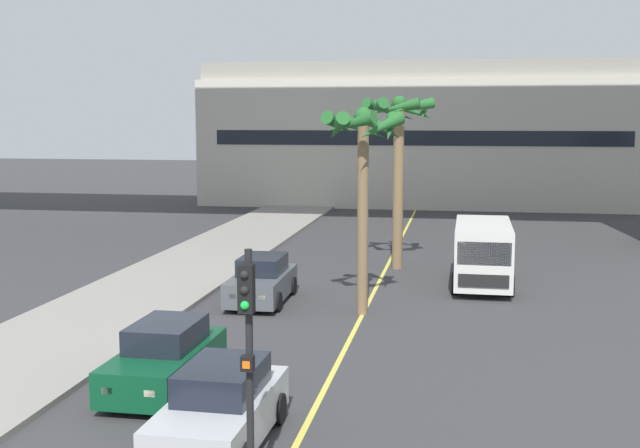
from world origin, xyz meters
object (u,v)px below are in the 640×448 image
Objects in this scene: palm_tree_near_median at (363,148)px; car_queue_front at (165,358)px; delivery_van at (483,252)px; car_queue_second at (262,281)px; car_queue_third at (221,409)px; traffic_light_median_near at (248,343)px; palm_tree_mid_median at (398,133)px.

car_queue_front is at bearing -114.51° from palm_tree_near_median.
delivery_van is 7.45m from palm_tree_near_median.
palm_tree_near_median is (3.60, 7.89, 4.56)m from car_queue_front.
car_queue_third is at bearing -79.60° from car_queue_second.
car_queue_second is 0.98× the size of traffic_light_median_near.
car_queue_third is at bearing -108.53° from delivery_van.
traffic_light_median_near is 13.31m from palm_tree_near_median.
car_queue_third is (2.21, -2.87, 0.00)m from car_queue_front.
palm_tree_near_median is (-3.88, -4.95, 4.00)m from delivery_van.
palm_tree_mid_median is (4.07, 15.87, 4.87)m from car_queue_front.
traffic_light_median_near reaches higher than car_queue_second.
car_queue_front and car_queue_third have the same top height.
palm_tree_near_median is 0.92× the size of palm_tree_mid_median.
car_queue_front is at bearing -120.21° from delivery_van.
palm_tree_near_median is at bearing -128.07° from delivery_van.
palm_tree_mid_median is at bearing 59.56° from car_queue_second.
palm_tree_near_median is at bearing -17.31° from car_queue_second.
palm_tree_mid_median reaches higher than delivery_van.
delivery_van is 6.27m from palm_tree_mid_median.
palm_tree_near_median is 8.00m from palm_tree_mid_median.
car_queue_front is at bearing 127.56° from car_queue_third.
palm_tree_mid_median is at bearing 88.15° from traffic_light_median_near.
car_queue_second is 12.07m from car_queue_third.
car_queue_second is 1.00× the size of car_queue_third.
palm_tree_near_median is (1.39, 10.76, 4.56)m from car_queue_third.
car_queue_front is 0.78× the size of delivery_van.
car_queue_second is (0.03, 9.00, 0.00)m from car_queue_front.
traffic_light_median_near is 0.64× the size of palm_tree_near_median.
delivery_van is (7.44, 3.84, 0.57)m from car_queue_second.
traffic_light_median_near reaches higher than car_queue_front.
delivery_van reaches higher than car_queue_front.
car_queue_second is at bearing -120.44° from palm_tree_mid_median.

